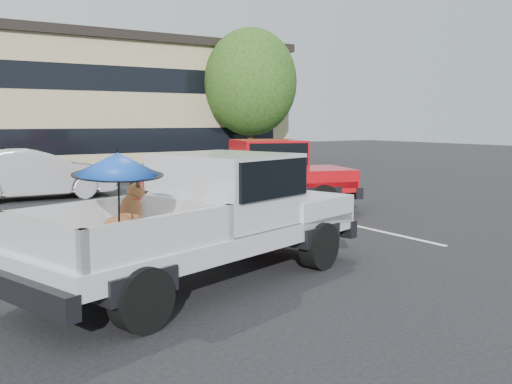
% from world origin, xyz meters
% --- Properties ---
extents(ground, '(90.00, 90.00, 0.00)m').
position_xyz_m(ground, '(0.00, 0.00, 0.00)').
color(ground, black).
rests_on(ground, ground).
extents(stripe_left, '(0.12, 5.00, 0.01)m').
position_xyz_m(stripe_left, '(-3.00, 2.00, 0.00)').
color(stripe_left, silver).
rests_on(stripe_left, ground).
extents(stripe_right, '(0.12, 5.00, 0.01)m').
position_xyz_m(stripe_right, '(3.00, 2.00, 0.00)').
color(stripe_right, silver).
rests_on(stripe_right, ground).
extents(motel_building, '(20.40, 8.40, 6.30)m').
position_xyz_m(motel_building, '(2.00, 20.99, 3.21)').
color(motel_building, tan).
rests_on(motel_building, ground).
extents(tree_right, '(4.46, 4.46, 6.78)m').
position_xyz_m(tree_right, '(9.00, 16.00, 4.21)').
color(tree_right, '#332114').
rests_on(tree_right, ground).
extents(tree_back, '(4.68, 4.68, 7.11)m').
position_xyz_m(tree_back, '(6.00, 24.00, 4.41)').
color(tree_back, '#332114').
rests_on(tree_back, ground).
extents(silver_pickup, '(6.02, 3.59, 2.06)m').
position_xyz_m(silver_pickup, '(-1.75, -0.05, 1.05)').
color(silver_pickup, black).
rests_on(silver_pickup, ground).
extents(red_pickup, '(6.01, 3.50, 1.87)m').
position_xyz_m(red_pickup, '(2.38, 4.97, 1.02)').
color(red_pickup, black).
rests_on(red_pickup, ground).
extents(silver_sedan, '(4.68, 1.79, 1.52)m').
position_xyz_m(silver_sedan, '(-2.14, 10.64, 0.76)').
color(silver_sedan, '#B6B7BE').
rests_on(silver_sedan, ground).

